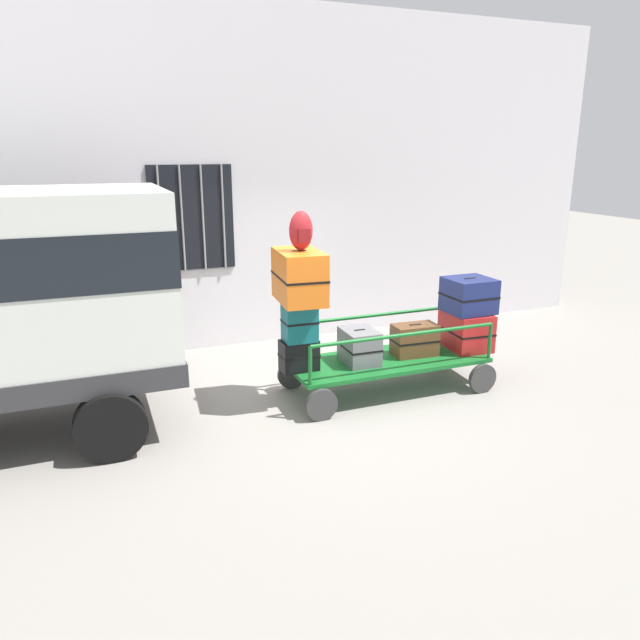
{
  "coord_description": "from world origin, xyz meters",
  "views": [
    {
      "loc": [
        -2.51,
        -6.36,
        2.96
      ],
      "look_at": [
        -0.03,
        -0.1,
        1.03
      ],
      "focal_mm": 33.51,
      "sensor_mm": 36.0,
      "label": 1
    }
  ],
  "objects_px": {
    "suitcase_left_middle": "(300,321)",
    "suitcase_left_top": "(299,276)",
    "suitcase_left_bottom": "(299,355)",
    "suitcase_center_bottom": "(415,340)",
    "suitcase_midright_middle": "(469,295)",
    "luggage_cart": "(387,364)",
    "backpack": "(301,231)",
    "suitcase_midleft_bottom": "(359,346)",
    "suitcase_midright_bottom": "(466,330)"
  },
  "relations": [
    {
      "from": "suitcase_left_middle",
      "to": "suitcase_left_top",
      "type": "relative_size",
      "value": 0.56
    },
    {
      "from": "suitcase_left_bottom",
      "to": "suitcase_center_bottom",
      "type": "height_order",
      "value": "suitcase_center_bottom"
    },
    {
      "from": "suitcase_midright_middle",
      "to": "suitcase_left_middle",
      "type": "bearing_deg",
      "value": 179.81
    },
    {
      "from": "luggage_cart",
      "to": "backpack",
      "type": "height_order",
      "value": "backpack"
    },
    {
      "from": "suitcase_left_bottom",
      "to": "suitcase_left_middle",
      "type": "bearing_deg",
      "value": -90.0
    },
    {
      "from": "luggage_cart",
      "to": "suitcase_left_bottom",
      "type": "bearing_deg",
      "value": 178.48
    },
    {
      "from": "suitcase_left_bottom",
      "to": "suitcase_midleft_bottom",
      "type": "height_order",
      "value": "suitcase_midleft_bottom"
    },
    {
      "from": "suitcase_left_middle",
      "to": "suitcase_midright_bottom",
      "type": "xyz_separation_m",
      "value": [
        2.32,
        0.0,
        -0.37
      ]
    },
    {
      "from": "suitcase_left_bottom",
      "to": "suitcase_center_bottom",
      "type": "distance_m",
      "value": 1.55
    },
    {
      "from": "suitcase_left_middle",
      "to": "luggage_cart",
      "type": "bearing_deg",
      "value": -0.06
    },
    {
      "from": "suitcase_left_top",
      "to": "suitcase_midleft_bottom",
      "type": "distance_m",
      "value": 1.21
    },
    {
      "from": "suitcase_left_bottom",
      "to": "suitcase_left_top",
      "type": "bearing_deg",
      "value": -90.0
    },
    {
      "from": "suitcase_center_bottom",
      "to": "luggage_cart",
      "type": "bearing_deg",
      "value": 179.67
    },
    {
      "from": "suitcase_left_bottom",
      "to": "suitcase_midright_bottom",
      "type": "xyz_separation_m",
      "value": [
        2.32,
        -0.03,
        0.06
      ]
    },
    {
      "from": "backpack",
      "to": "suitcase_midright_middle",
      "type": "bearing_deg",
      "value": 0.55
    },
    {
      "from": "suitcase_midleft_bottom",
      "to": "suitcase_center_bottom",
      "type": "bearing_deg",
      "value": -0.19
    },
    {
      "from": "luggage_cart",
      "to": "suitcase_midleft_bottom",
      "type": "bearing_deg",
      "value": 179.94
    },
    {
      "from": "luggage_cart",
      "to": "suitcase_center_bottom",
      "type": "bearing_deg",
      "value": -0.33
    },
    {
      "from": "luggage_cart",
      "to": "suitcase_midleft_bottom",
      "type": "height_order",
      "value": "suitcase_midleft_bottom"
    },
    {
      "from": "suitcase_center_bottom",
      "to": "backpack",
      "type": "xyz_separation_m",
      "value": [
        -1.53,
        -0.03,
        1.46
      ]
    },
    {
      "from": "suitcase_center_bottom",
      "to": "suitcase_midright_middle",
      "type": "distance_m",
      "value": 0.93
    },
    {
      "from": "suitcase_midleft_bottom",
      "to": "suitcase_midright_middle",
      "type": "relative_size",
      "value": 0.92
    },
    {
      "from": "luggage_cart",
      "to": "suitcase_left_middle",
      "type": "relative_size",
      "value": 5.39
    },
    {
      "from": "suitcase_left_top",
      "to": "suitcase_midright_bottom",
      "type": "relative_size",
      "value": 1.22
    },
    {
      "from": "suitcase_left_bottom",
      "to": "backpack",
      "type": "bearing_deg",
      "value": -73.29
    },
    {
      "from": "suitcase_left_bottom",
      "to": "suitcase_left_top",
      "type": "distance_m",
      "value": 0.96
    },
    {
      "from": "suitcase_midright_middle",
      "to": "backpack",
      "type": "height_order",
      "value": "backpack"
    },
    {
      "from": "suitcase_midright_bottom",
      "to": "suitcase_midleft_bottom",
      "type": "bearing_deg",
      "value": -179.93
    },
    {
      "from": "suitcase_midright_middle",
      "to": "backpack",
      "type": "distance_m",
      "value": 2.49
    },
    {
      "from": "suitcase_midleft_bottom",
      "to": "backpack",
      "type": "distance_m",
      "value": 1.64
    },
    {
      "from": "suitcase_midleft_bottom",
      "to": "backpack",
      "type": "relative_size",
      "value": 1.21
    },
    {
      "from": "suitcase_midleft_bottom",
      "to": "backpack",
      "type": "bearing_deg",
      "value": -177.81
    },
    {
      "from": "luggage_cart",
      "to": "suitcase_center_bottom",
      "type": "relative_size",
      "value": 4.37
    },
    {
      "from": "suitcase_left_top",
      "to": "suitcase_midright_bottom",
      "type": "bearing_deg",
      "value": 0.11
    },
    {
      "from": "suitcase_left_middle",
      "to": "backpack",
      "type": "relative_size",
      "value": 1.08
    },
    {
      "from": "luggage_cart",
      "to": "suitcase_midright_middle",
      "type": "height_order",
      "value": "suitcase_midright_middle"
    },
    {
      "from": "suitcase_left_top",
      "to": "suitcase_center_bottom",
      "type": "bearing_deg",
      "value": -0.01
    },
    {
      "from": "suitcase_left_middle",
      "to": "suitcase_center_bottom",
      "type": "height_order",
      "value": "suitcase_left_middle"
    },
    {
      "from": "suitcase_midleft_bottom",
      "to": "suitcase_center_bottom",
      "type": "height_order",
      "value": "suitcase_midleft_bottom"
    },
    {
      "from": "suitcase_left_top",
      "to": "suitcase_midleft_bottom",
      "type": "bearing_deg",
      "value": 0.18
    },
    {
      "from": "luggage_cart",
      "to": "suitcase_center_bottom",
      "type": "xyz_separation_m",
      "value": [
        0.39,
        -0.0,
        0.27
      ]
    },
    {
      "from": "suitcase_midright_bottom",
      "to": "luggage_cart",
      "type": "bearing_deg",
      "value": -179.89
    },
    {
      "from": "luggage_cart",
      "to": "suitcase_midright_middle",
      "type": "relative_size",
      "value": 4.39
    },
    {
      "from": "luggage_cart",
      "to": "suitcase_left_middle",
      "type": "bearing_deg",
      "value": 179.94
    },
    {
      "from": "luggage_cart",
      "to": "backpack",
      "type": "relative_size",
      "value": 5.81
    },
    {
      "from": "suitcase_center_bottom",
      "to": "suitcase_left_bottom",
      "type": "bearing_deg",
      "value": 178.78
    },
    {
      "from": "suitcase_left_bottom",
      "to": "suitcase_midleft_bottom",
      "type": "xyz_separation_m",
      "value": [
        0.77,
        -0.03,
        0.02
      ]
    },
    {
      "from": "luggage_cart",
      "to": "suitcase_midright_bottom",
      "type": "height_order",
      "value": "suitcase_midright_bottom"
    },
    {
      "from": "suitcase_left_middle",
      "to": "suitcase_left_top",
      "type": "bearing_deg",
      "value": -90.0
    },
    {
      "from": "suitcase_left_middle",
      "to": "suitcase_left_bottom",
      "type": "bearing_deg",
      "value": 90.0
    }
  ]
}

